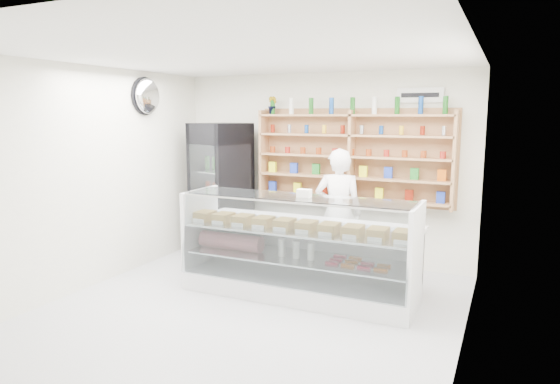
% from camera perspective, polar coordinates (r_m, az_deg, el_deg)
% --- Properties ---
extents(room, '(5.00, 5.00, 5.00)m').
position_cam_1_polar(room, '(5.27, -4.52, 0.18)').
color(room, '#BAB9BF').
rests_on(room, ground).
extents(display_counter, '(2.84, 0.85, 1.24)m').
position_cam_1_polar(display_counter, '(6.13, 2.10, -8.69)').
color(display_counter, white).
rests_on(display_counter, floor).
extents(shop_worker, '(0.71, 0.55, 1.75)m').
position_cam_1_polar(shop_worker, '(6.83, 6.68, -2.34)').
color(shop_worker, white).
rests_on(shop_worker, floor).
extents(drinks_cooler, '(0.92, 0.91, 2.06)m').
position_cam_1_polar(drinks_cooler, '(7.71, -6.76, 0.17)').
color(drinks_cooler, black).
rests_on(drinks_cooler, floor).
extents(wall_shelving, '(2.84, 0.28, 1.33)m').
position_cam_1_polar(wall_shelving, '(7.21, 8.17, 4.01)').
color(wall_shelving, tan).
rests_on(wall_shelving, back_wall).
extents(potted_plant, '(0.18, 0.16, 0.27)m').
position_cam_1_polar(potted_plant, '(7.64, -0.86, 9.89)').
color(potted_plant, '#1E6626').
rests_on(potted_plant, wall_shelving).
extents(security_mirror, '(0.15, 0.50, 0.50)m').
position_cam_1_polar(security_mirror, '(7.44, -14.89, 10.56)').
color(security_mirror, silver).
rests_on(security_mirror, left_wall).
extents(wall_sign, '(0.62, 0.03, 0.20)m').
position_cam_1_polar(wall_sign, '(7.11, 15.72, 10.61)').
color(wall_sign, white).
rests_on(wall_sign, back_wall).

